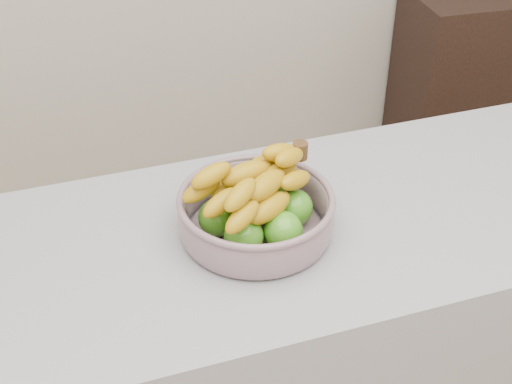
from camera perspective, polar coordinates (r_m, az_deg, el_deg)
counter at (r=1.76m, az=1.47°, el=-14.44°), size 2.00×0.60×0.90m
cabinet at (r=3.12m, az=15.70°, el=7.90°), size 0.48×0.40×0.82m
fruit_bowl at (r=1.39m, az=-0.02°, el=-1.51°), size 0.31×0.31×0.16m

